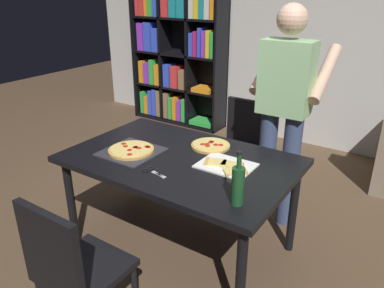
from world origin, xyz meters
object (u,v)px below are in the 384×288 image
(chair_near_camera, at_px, (71,266))
(wine_bottle, at_px, (238,185))
(bookshelf, at_px, (176,54))
(kitchen_scissors, at_px, (152,171))
(pepperoni_pizza_on_tray, at_px, (131,150))
(person_serving_pizza, at_px, (284,106))
(second_pizza_plain, at_px, (211,145))
(chair_far_side, at_px, (242,143))
(dining_table, at_px, (180,167))

(chair_near_camera, height_order, wine_bottle, wine_bottle)
(bookshelf, distance_m, kitchen_scissors, 3.16)
(pepperoni_pizza_on_tray, bearing_deg, wine_bottle, -11.62)
(pepperoni_pizza_on_tray, bearing_deg, chair_near_camera, -68.42)
(pepperoni_pizza_on_tray, relative_size, wine_bottle, 1.22)
(wine_bottle, bearing_deg, person_serving_pizza, 98.67)
(pepperoni_pizza_on_tray, distance_m, second_pizza_plain, 0.58)
(bookshelf, bearing_deg, person_serving_pizza, -36.38)
(bookshelf, distance_m, person_serving_pizza, 2.70)
(chair_far_side, relative_size, bookshelf, 0.46)
(dining_table, bearing_deg, wine_bottle, -27.63)
(chair_far_side, xyz_separation_m, bookshelf, (-1.73, 1.38, 0.46))
(chair_near_camera, distance_m, pepperoni_pizza_on_tray, 0.96)
(person_serving_pizza, bearing_deg, dining_table, -119.92)
(chair_near_camera, xyz_separation_m, wine_bottle, (0.61, 0.67, 0.36))
(bookshelf, relative_size, kitchen_scissors, 9.85)
(person_serving_pizza, height_order, kitchen_scissors, person_serving_pizza)
(chair_near_camera, relative_size, bookshelf, 0.46)
(bookshelf, height_order, wine_bottle, bookshelf)
(dining_table, xyz_separation_m, wine_bottle, (0.61, -0.32, 0.19))
(wine_bottle, bearing_deg, chair_near_camera, -132.19)
(chair_far_side, bearing_deg, pepperoni_pizza_on_tray, -107.13)
(dining_table, height_order, bookshelf, bookshelf)
(wine_bottle, bearing_deg, kitchen_scissors, 176.50)
(dining_table, bearing_deg, chair_far_side, 90.00)
(pepperoni_pizza_on_tray, bearing_deg, bookshelf, 119.17)
(pepperoni_pizza_on_tray, bearing_deg, kitchen_scissors, -26.41)
(dining_table, height_order, kitchen_scissors, kitchen_scissors)
(dining_table, xyz_separation_m, kitchen_scissors, (-0.03, -0.28, 0.08))
(second_pizza_plain, bearing_deg, wine_bottle, -48.57)
(chair_far_side, height_order, second_pizza_plain, chair_far_side)
(chair_far_side, height_order, wine_bottle, wine_bottle)
(person_serving_pizza, height_order, second_pizza_plain, person_serving_pizza)
(chair_far_side, relative_size, pepperoni_pizza_on_tray, 2.33)
(dining_table, bearing_deg, pepperoni_pizza_on_tray, -160.29)
(chair_near_camera, xyz_separation_m, chair_far_side, (0.00, 1.98, 0.00))
(dining_table, distance_m, chair_far_side, 1.00)
(chair_near_camera, xyz_separation_m, bookshelf, (-1.73, 3.36, 0.46))
(dining_table, bearing_deg, second_pizza_plain, 74.36)
(chair_far_side, relative_size, kitchen_scissors, 4.54)
(person_serving_pizza, bearing_deg, wine_bottle, -81.33)
(bookshelf, bearing_deg, chair_near_camera, -62.69)
(person_serving_pizza, relative_size, second_pizza_plain, 6.05)
(bookshelf, distance_m, pepperoni_pizza_on_tray, 2.86)
(chair_far_side, height_order, person_serving_pizza, person_serving_pizza)
(bookshelf, relative_size, pepperoni_pizza_on_tray, 5.05)
(second_pizza_plain, bearing_deg, bookshelf, 130.94)
(chair_far_side, distance_m, person_serving_pizza, 0.69)
(dining_table, relative_size, bookshelf, 0.81)
(chair_far_side, bearing_deg, wine_bottle, -65.06)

